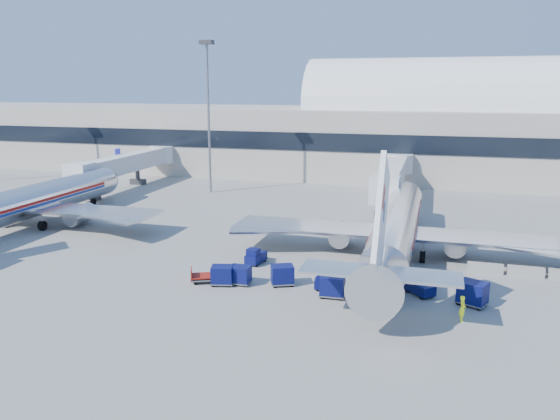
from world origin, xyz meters
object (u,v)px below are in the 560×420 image
(tug_left, at_px, (255,256))
(cart_train_c, at_px, (222,275))
(mast_west, at_px, (208,95))
(cart_solo_far, at_px, (473,293))
(jetbridge_mid, at_px, (130,163))
(airliner_main, at_px, (396,228))
(tug_right, at_px, (419,286))
(cart_train_a, at_px, (282,275))
(ramp_worker, at_px, (462,308))
(cart_open_red, at_px, (205,277))
(jetbridge_near, at_px, (393,174))
(cart_solo_near, at_px, (333,286))
(barrier_near, at_px, (485,268))
(barrier_mid, at_px, (526,272))
(airliner_mid, at_px, (27,202))
(cart_train_b, at_px, (240,275))
(tug_lead, at_px, (327,282))

(tug_left, height_order, cart_train_c, cart_train_c)
(mast_west, distance_m, cart_solo_far, 53.05)
(jetbridge_mid, bearing_deg, airliner_main, -30.64)
(tug_right, distance_m, cart_train_a, 11.01)
(cart_train_c, distance_m, ramp_worker, 18.92)
(mast_west, bearing_deg, cart_train_a, -58.81)
(cart_train_a, bearing_deg, jetbridge_mid, 110.25)
(tug_right, bearing_deg, cart_open_red, -125.46)
(jetbridge_near, bearing_deg, cart_solo_near, -92.23)
(barrier_near, bearing_deg, tug_left, -171.32)
(cart_solo_far, height_order, ramp_worker, ramp_worker)
(cart_train_a, xyz_separation_m, cart_solo_near, (4.48, -1.47, 0.02))
(cart_solo_far, xyz_separation_m, cart_open_red, (-21.32, -0.94, -0.55))
(barrier_near, bearing_deg, barrier_mid, 0.00)
(airliner_mid, relative_size, ramp_worker, 20.14)
(jetbridge_near, height_order, barrier_near, jetbridge_near)
(barrier_near, height_order, tug_right, tug_right)
(jetbridge_mid, bearing_deg, barrier_mid, -27.35)
(mast_west, height_order, cart_open_red, mast_west)
(barrier_near, bearing_deg, cart_solo_far, -100.68)
(tug_left, relative_size, cart_train_b, 1.41)
(tug_right, height_order, cart_train_a, cart_train_a)
(airliner_main, xyz_separation_m, barrier_near, (8.00, -2.51, -2.48))
(jetbridge_near, relative_size, jetbridge_mid, 1.00)
(barrier_mid, bearing_deg, cart_open_red, -161.23)
(cart_train_b, bearing_deg, cart_solo_near, -3.64)
(cart_train_b, height_order, cart_train_c, cart_train_c)
(tug_lead, xyz_separation_m, cart_train_c, (-8.57, -1.31, 0.20))
(cart_open_red, bearing_deg, tug_left, 42.14)
(tug_left, distance_m, cart_train_b, 5.49)
(barrier_near, bearing_deg, cart_open_red, -158.75)
(airliner_main, relative_size, jetbridge_mid, 1.35)
(cart_train_a, relative_size, cart_solo_far, 0.91)
(cart_train_b, xyz_separation_m, cart_open_red, (-3.04, -0.31, -0.40))
(airliner_mid, distance_m, cart_open_red, 29.58)
(tug_right, relative_size, cart_solo_near, 1.30)
(airliner_main, distance_m, ramp_worker, 14.84)
(tug_lead, bearing_deg, cart_solo_far, -8.08)
(jetbridge_mid, distance_m, tug_right, 59.02)
(jetbridge_near, distance_m, ramp_worker, 40.79)
(airliner_main, xyz_separation_m, barrier_mid, (11.30, -2.51, -2.48))
(cart_open_red, relative_size, ramp_worker, 1.46)
(mast_west, relative_size, tug_left, 8.88)
(tug_left, bearing_deg, tug_lead, -111.58)
(jetbridge_mid, height_order, cart_train_c, jetbridge_mid)
(barrier_mid, distance_m, cart_open_red, 27.58)
(airliner_mid, xyz_separation_m, cart_solo_near, (38.12, -11.72, -2.01))
(airliner_mid, bearing_deg, jetbridge_mid, 95.22)
(barrier_near, xyz_separation_m, cart_open_red, (-22.81, -8.87, -0.02))
(barrier_mid, bearing_deg, cart_train_a, -158.47)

